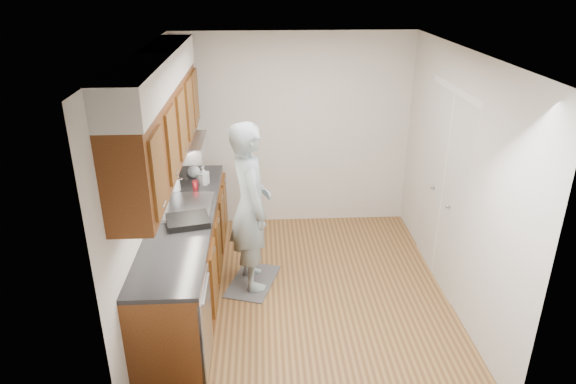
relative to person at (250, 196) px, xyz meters
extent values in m
plane|color=olive|center=(0.54, -0.22, -1.04)|extent=(3.50, 3.50, 0.00)
plane|color=white|center=(0.54, -0.22, 1.46)|extent=(3.50, 3.50, 0.00)
cube|color=beige|center=(-0.96, -0.22, 0.21)|extent=(0.02, 3.50, 2.50)
cube|color=beige|center=(2.04, -0.22, 0.21)|extent=(0.02, 3.50, 2.50)
cube|color=beige|center=(0.54, 1.53, 0.21)|extent=(3.00, 0.02, 2.50)
cube|color=brown|center=(-0.66, -0.22, -0.59)|extent=(0.60, 2.80, 0.90)
cube|color=black|center=(-0.67, -0.22, -0.12)|extent=(0.63, 2.80, 0.04)
cube|color=#B2B2B7|center=(-0.66, -0.02, -0.15)|extent=(0.48, 0.68, 0.14)
cube|color=#B2B2B7|center=(-0.66, -0.02, -0.10)|extent=(0.52, 0.72, 0.01)
cube|color=#B2B2B7|center=(-0.36, -1.32, -0.56)|extent=(0.03, 0.60, 0.80)
cube|color=brown|center=(-0.79, -0.22, 0.79)|extent=(0.33, 2.80, 0.75)
cube|color=silver|center=(-0.79, -0.22, 1.31)|extent=(0.35, 2.80, 0.30)
cube|color=#A5A5AA|center=(-0.73, 0.63, 0.33)|extent=(0.46, 0.75, 0.16)
cube|color=white|center=(2.03, 0.08, -0.01)|extent=(0.02, 1.22, 2.05)
cube|color=slate|center=(0.00, 0.00, -1.03)|extent=(0.64, 0.84, 0.01)
imported|color=#899EA7|center=(0.00, 0.00, 0.00)|extent=(0.64, 0.82, 2.05)
imported|color=silver|center=(-0.81, 0.38, 0.04)|extent=(0.14, 0.14, 0.29)
imported|color=silver|center=(-0.53, 0.58, 0.01)|extent=(0.12, 0.13, 0.22)
imported|color=silver|center=(-0.66, 0.81, 0.00)|extent=(0.21, 0.21, 0.19)
cylinder|color=red|center=(-0.61, 0.41, -0.04)|extent=(0.06, 0.06, 0.11)
cylinder|color=#A5A5AA|center=(-0.57, 0.53, -0.03)|extent=(0.09, 0.09, 0.13)
cube|color=black|center=(-0.59, -0.40, -0.07)|extent=(0.46, 0.41, 0.06)
camera|label=1|loc=(0.13, -4.80, 2.13)|focal=32.00mm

